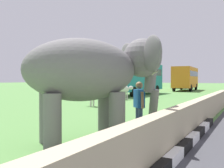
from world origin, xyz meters
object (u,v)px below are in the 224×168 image
object	(u,v)px
bus_orange	(186,77)
cow_mid	(122,89)
bus_teal	(137,76)
cow_near	(98,93)
elephant	(94,72)
person_handler	(139,104)
bus_white	(180,77)

from	to	relation	value
bus_orange	cow_mid	distance (m)	19.46
bus_teal	cow_near	distance (m)	12.31
elephant	person_handler	size ratio (longest dim) A/B	2.37
bus_orange	cow_near	xyz separation A→B (m)	(-24.71, -0.42, -1.21)
bus_orange	cow_mid	xyz separation A→B (m)	(-19.41, 0.67, -1.21)
bus_white	cow_near	xyz separation A→B (m)	(-35.71, -4.07, -1.21)
cow_mid	bus_orange	bearing A→B (deg)	-1.98
person_handler	bus_white	distance (m)	42.25
elephant	person_handler	xyz separation A→B (m)	(1.63, -0.62, -1.01)
bus_white	person_handler	bearing A→B (deg)	-167.24
person_handler	bus_teal	distance (m)	19.22
bus_white	cow_near	distance (m)	35.96
elephant	cow_mid	size ratio (longest dim) A/B	2.19
elephant	bus_orange	distance (m)	32.23
bus_teal	bus_orange	size ratio (longest dim) A/B	1.08
elephant	person_handler	distance (m)	2.02
bus_white	bus_teal	bearing A→B (deg)	-176.89
person_handler	cow_near	xyz separation A→B (m)	(5.49, 5.26, -0.06)
person_handler	elephant	bearing A→B (deg)	159.18
bus_white	cow_mid	distance (m)	30.57
bus_teal	cow_mid	xyz separation A→B (m)	(-6.63, -1.68, -1.21)
elephant	bus_orange	world-z (taller)	bus_orange
bus_teal	bus_orange	xyz separation A→B (m)	(12.77, -2.35, -0.00)
person_handler	cow_mid	size ratio (longest dim) A/B	0.92
bus_teal	cow_near	world-z (taller)	bus_teal
person_handler	bus_white	bearing A→B (deg)	12.76
elephant	bus_teal	size ratio (longest dim) A/B	0.40
bus_orange	cow_near	bearing A→B (deg)	-179.02
person_handler	bus_white	world-z (taller)	bus_white
bus_orange	cow_mid	bearing A→B (deg)	178.02
cow_near	cow_mid	bearing A→B (deg)	11.64
elephant	bus_teal	bearing A→B (deg)	21.26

